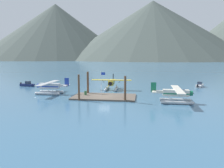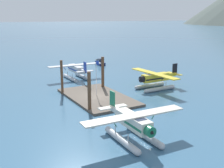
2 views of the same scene
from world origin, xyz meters
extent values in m
plane|color=#38607F|center=(0.00, 0.00, 0.00)|extent=(1200.00, 1200.00, 0.00)
cube|color=brown|center=(0.00, 0.00, 0.15)|extent=(13.31, 7.54, 0.30)
cylinder|color=brown|center=(-4.47, -3.70, 2.60)|extent=(0.38, 0.38, 5.19)
cylinder|color=brown|center=(4.73, -3.43, 2.50)|extent=(0.44, 0.44, 5.00)
cylinder|color=brown|center=(-4.44, 3.21, 2.61)|extent=(0.48, 0.48, 5.23)
cylinder|color=silver|center=(-0.72, 0.20, 2.87)|extent=(0.08, 0.08, 5.14)
cube|color=#1E3DB2|center=(-0.27, 0.20, 5.09)|extent=(0.90, 0.03, 0.56)
sphere|color=gold|center=(-0.72, 0.20, 5.49)|extent=(0.10, 0.10, 0.10)
cylinder|color=#33663D|center=(-4.34, 0.72, 0.74)|extent=(0.58, 0.58, 0.88)
torus|color=#33663D|center=(-4.34, 0.72, 0.74)|extent=(0.62, 0.62, 0.04)
cylinder|color=#B7BABF|center=(14.33, -2.11, 0.32)|extent=(5.62, 0.79, 0.64)
sphere|color=#B7BABF|center=(17.13, -2.19, 0.32)|extent=(0.64, 0.64, 0.64)
cylinder|color=#B7BABF|center=(14.26, -4.61, 0.32)|extent=(5.62, 0.79, 0.64)
sphere|color=#B7BABF|center=(17.06, -4.69, 0.32)|extent=(0.64, 0.64, 0.64)
cylinder|color=#B7BABF|center=(15.53, -2.15, 0.99)|extent=(0.10, 0.10, 0.70)
cylinder|color=#B7BABF|center=(13.13, -2.08, 0.99)|extent=(0.10, 0.10, 0.70)
cylinder|color=#B7BABF|center=(15.46, -4.65, 0.99)|extent=(0.10, 0.10, 0.70)
cylinder|color=#B7BABF|center=(13.07, -4.58, 0.99)|extent=(0.10, 0.10, 0.70)
cube|color=silver|center=(14.30, -3.36, 1.94)|extent=(4.83, 1.37, 1.20)
cube|color=#196B47|center=(14.30, -3.36, 1.84)|extent=(4.74, 1.39, 0.24)
cube|color=#283347|center=(15.38, -3.39, 2.27)|extent=(1.13, 1.08, 0.56)
cube|color=silver|center=(14.60, -3.37, 2.61)|extent=(1.68, 10.43, 0.14)
cylinder|color=#196B47|center=(14.66, -1.17, 2.27)|extent=(0.10, 0.62, 0.84)
cylinder|color=#196B47|center=(14.54, -5.57, 2.27)|extent=(0.10, 0.62, 0.84)
cylinder|color=#196B47|center=(17.00, -3.44, 1.94)|extent=(0.63, 0.98, 0.96)
cone|color=black|center=(17.45, -3.45, 1.94)|extent=(0.36, 0.37, 0.36)
cube|color=silver|center=(11.05, -3.28, 2.04)|extent=(2.21, 0.50, 0.56)
cube|color=#196B47|center=(10.15, -3.25, 2.89)|extent=(1.00, 0.15, 1.90)
cube|color=silver|center=(10.25, -3.25, 2.14)|extent=(0.89, 3.22, 0.10)
cylinder|color=#B7BABF|center=(1.31, 10.45, 0.32)|extent=(0.79, 5.62, 0.64)
sphere|color=#B7BABF|center=(1.39, 7.65, 0.32)|extent=(0.64, 0.64, 0.64)
cylinder|color=#B7BABF|center=(-1.19, 10.38, 0.32)|extent=(0.79, 5.62, 0.64)
sphere|color=#B7BABF|center=(-1.11, 7.58, 0.32)|extent=(0.64, 0.64, 0.64)
cylinder|color=#B7BABF|center=(1.34, 9.25, 0.99)|extent=(0.10, 0.10, 0.70)
cylinder|color=#B7BABF|center=(1.28, 11.65, 0.99)|extent=(0.10, 0.10, 0.70)
cylinder|color=#B7BABF|center=(-1.15, 9.18, 0.99)|extent=(0.10, 0.10, 0.70)
cylinder|color=#B7BABF|center=(-1.22, 11.58, 0.99)|extent=(0.10, 0.10, 0.70)
cube|color=yellow|center=(0.06, 10.42, 1.94)|extent=(1.37, 4.83, 1.20)
cube|color=black|center=(0.06, 10.42, 1.84)|extent=(1.39, 4.74, 0.24)
cube|color=#283347|center=(0.09, 9.34, 2.27)|extent=(1.08, 1.13, 0.56)
cube|color=yellow|center=(0.07, 10.12, 2.61)|extent=(10.43, 1.69, 0.14)
cylinder|color=black|center=(2.27, 10.18, 2.27)|extent=(0.62, 0.10, 0.84)
cylinder|color=black|center=(-2.13, 10.05, 2.27)|extent=(0.62, 0.10, 0.84)
cylinder|color=black|center=(0.14, 7.72, 1.94)|extent=(0.98, 0.63, 0.96)
cone|color=black|center=(0.15, 7.27, 1.94)|extent=(0.37, 0.36, 0.36)
cube|color=yellow|center=(-0.03, 13.66, 2.04)|extent=(0.50, 2.21, 0.56)
cube|color=black|center=(-0.05, 14.56, 2.89)|extent=(0.15, 1.00, 1.90)
cube|color=yellow|center=(-0.05, 14.46, 2.14)|extent=(3.22, 0.89, 0.10)
cylinder|color=#B7BABF|center=(-13.27, 0.89, 0.32)|extent=(5.60, 0.68, 0.64)
sphere|color=#B7BABF|center=(-16.07, 0.86, 0.32)|extent=(0.64, 0.64, 0.64)
cylinder|color=#B7BABF|center=(-13.29, 3.39, 0.32)|extent=(5.60, 0.68, 0.64)
sphere|color=#B7BABF|center=(-16.09, 3.36, 0.32)|extent=(0.64, 0.64, 0.64)
cylinder|color=#B7BABF|center=(-14.47, 0.88, 0.99)|extent=(0.10, 0.10, 0.70)
cylinder|color=#B7BABF|center=(-12.07, 0.89, 0.99)|extent=(0.10, 0.10, 0.70)
cylinder|color=#B7BABF|center=(-14.49, 3.38, 0.99)|extent=(0.10, 0.10, 0.70)
cylinder|color=#B7BABF|center=(-12.09, 3.39, 0.99)|extent=(0.10, 0.10, 0.70)
cube|color=silver|center=(-13.28, 2.14, 1.94)|extent=(4.81, 1.28, 1.20)
cube|color=#1E389E|center=(-13.28, 2.14, 1.84)|extent=(4.71, 1.30, 0.24)
cube|color=#283347|center=(-14.36, 2.13, 2.27)|extent=(1.11, 1.06, 0.56)
cube|color=silver|center=(-13.58, 2.13, 2.61)|extent=(1.48, 10.41, 0.14)
cylinder|color=#1E389E|center=(-13.56, -0.07, 2.27)|extent=(0.08, 0.62, 0.84)
cylinder|color=#1E389E|center=(-13.59, 4.33, 2.27)|extent=(0.08, 0.62, 0.84)
cylinder|color=#1E389E|center=(-15.98, 2.11, 1.94)|extent=(0.61, 0.96, 0.96)
cone|color=black|center=(-16.43, 2.11, 1.94)|extent=(0.35, 0.36, 0.36)
cube|color=silver|center=(-10.03, 2.16, 2.04)|extent=(2.20, 0.46, 0.56)
cube|color=#1E389E|center=(-9.13, 2.17, 2.89)|extent=(1.00, 0.13, 1.90)
cube|color=silver|center=(-9.23, 2.17, 2.14)|extent=(0.82, 3.21, 0.10)
cube|color=navy|center=(-25.42, 13.36, 0.35)|extent=(4.40, 2.20, 0.70)
sphere|color=navy|center=(-23.35, 13.00, 0.35)|extent=(0.70, 0.70, 0.70)
cube|color=#283347|center=(-25.12, 13.31, 1.10)|extent=(1.37, 1.29, 0.80)
cube|color=black|center=(-27.66, 13.75, 0.60)|extent=(0.38, 0.41, 0.80)
camera|label=1|loc=(7.88, -43.72, 8.87)|focal=33.77mm
camera|label=2|loc=(34.56, -17.04, 11.49)|focal=44.40mm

